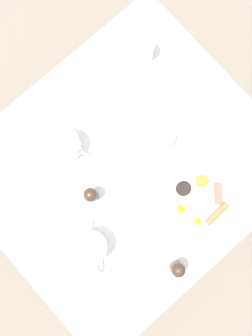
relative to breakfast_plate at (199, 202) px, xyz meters
The scene contains 12 objects.
ground_plane 0.78m from the breakfast_plate, 66.43° to the right, with size 8.00×8.00×0.00m, color #70665B.
table 0.30m from the breakfast_plate, 66.43° to the right, with size 1.07×0.95×0.71m.
breakfast_plate is the anchor object (origin of this frame).
teapot_near 0.53m from the breakfast_plate, 64.14° to the right, with size 0.12×0.19×0.13m.
teapot_far 0.42m from the breakfast_plate, 18.89° to the right, with size 0.12×0.19×0.13m.
teacup_with_saucer_left 0.27m from the breakfast_plate, 102.74° to the right, with size 0.15×0.15×0.06m.
water_glass_tall 0.60m from the breakfast_plate, 112.23° to the right, with size 0.07×0.07×0.10m.
pepper_grinder 0.26m from the breakfast_plate, 28.02° to the left, with size 0.05×0.05×0.11m.
salt_grinder 0.40m from the breakfast_plate, 44.78° to the right, with size 0.05×0.05×0.11m.
fork_by_plate 0.60m from the breakfast_plate, 86.23° to the right, with size 0.13×0.14×0.00m.
knife_by_plate 0.38m from the breakfast_plate, 134.77° to the right, with size 0.04×0.21×0.00m.
spoon_for_tea 0.74m from the breakfast_plate, 54.13° to the right, with size 0.04×0.15×0.00m.
Camera 1 is at (0.12, 0.13, 2.16)m, focal length 42.00 mm.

